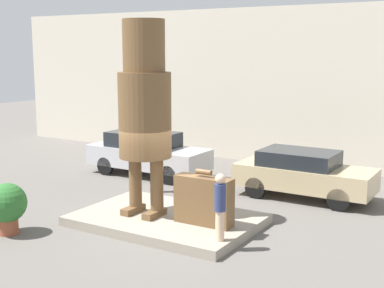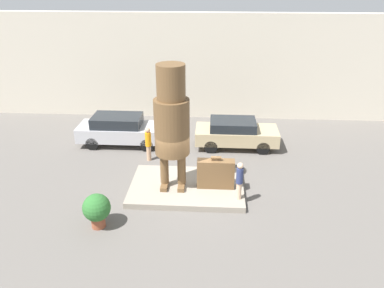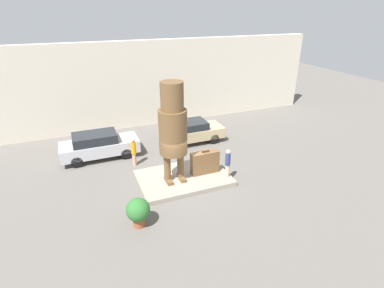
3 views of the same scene
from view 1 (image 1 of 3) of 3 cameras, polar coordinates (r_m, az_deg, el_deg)
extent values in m
plane|color=#605B56|center=(14.19, -2.71, -8.55)|extent=(60.00, 60.00, 0.00)
cube|color=gray|center=(14.15, -2.72, -8.09)|extent=(4.65, 3.13, 0.24)
cube|color=beige|center=(21.35, 10.59, 6.02)|extent=(28.00, 0.60, 6.17)
cube|color=brown|center=(14.39, -6.29, -6.97)|extent=(0.27, 0.78, 0.17)
cube|color=brown|center=(13.99, -4.02, -7.43)|extent=(0.27, 0.78, 0.17)
cylinder|color=brown|center=(14.27, -6.07, -3.92)|extent=(0.34, 0.34, 1.36)
cylinder|color=brown|center=(13.87, -3.78, -4.29)|extent=(0.34, 0.34, 1.36)
cylinder|color=brown|center=(13.75, -5.05, 3.09)|extent=(1.36, 1.36, 2.19)
cylinder|color=brown|center=(13.65, -5.16, 10.41)|extent=(1.07, 1.07, 1.31)
cube|color=brown|center=(13.27, 1.26, -6.05)|extent=(1.50, 0.44, 1.21)
cylinder|color=brown|center=(13.09, 1.27, -3.01)|extent=(0.41, 0.13, 0.13)
cylinder|color=beige|center=(12.24, 2.99, -8.70)|extent=(0.20, 0.20, 0.70)
cylinder|color=navy|center=(12.04, 3.02, -5.72)|extent=(0.26, 0.26, 0.62)
sphere|color=beige|center=(11.93, 3.04, -3.74)|extent=(0.23, 0.23, 0.23)
cube|color=#B7B7BC|center=(19.44, -4.66, -1.35)|extent=(4.48, 1.70, 0.72)
cube|color=#1E2328|center=(19.46, -5.22, 0.51)|extent=(2.46, 1.53, 0.53)
cylinder|color=black|center=(19.38, 0.01, -2.44)|extent=(0.66, 0.18, 0.66)
cylinder|color=black|center=(18.13, -2.49, -3.33)|extent=(0.66, 0.18, 0.66)
cylinder|color=black|center=(20.93, -6.51, -1.57)|extent=(0.66, 0.18, 0.66)
cylinder|color=black|center=(19.78, -9.20, -2.32)|extent=(0.66, 0.18, 0.66)
cube|color=tan|center=(16.77, 11.95, -3.46)|extent=(4.15, 1.73, 0.68)
cube|color=#1E2328|center=(16.72, 11.35, -1.48)|extent=(2.28, 1.55, 0.46)
cylinder|color=black|center=(17.22, 16.82, -4.49)|extent=(0.66, 0.18, 0.66)
cylinder|color=black|center=(15.77, 15.38, -5.74)|extent=(0.66, 0.18, 0.66)
cylinder|color=black|center=(18.00, 8.86, -3.55)|extent=(0.66, 0.18, 0.66)
cylinder|color=black|center=(16.62, 6.81, -4.64)|extent=(0.66, 0.18, 0.66)
cylinder|color=brown|center=(14.18, -19.00, -8.32)|extent=(0.49, 0.49, 0.38)
sphere|color=#2D6B2D|center=(14.00, -19.14, -5.95)|extent=(0.98, 0.98, 0.98)
cylinder|color=tan|center=(17.20, -3.53, -3.92)|extent=(0.22, 0.22, 0.76)
cylinder|color=orange|center=(17.04, -3.56, -1.58)|extent=(0.29, 0.29, 0.67)
sphere|color=tan|center=(16.95, -3.57, -0.05)|extent=(0.25, 0.25, 0.25)
camera|label=2|loc=(7.82, -82.59, 30.56)|focal=35.00mm
camera|label=3|loc=(12.85, -68.89, 21.02)|focal=28.00mm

